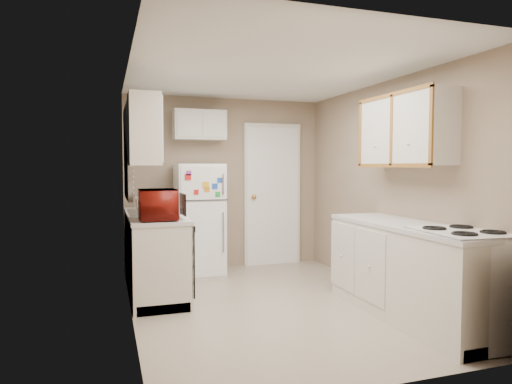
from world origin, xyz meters
name	(u,v)px	position (x,y,z in m)	size (l,w,h in m)	color
floor	(271,304)	(0.00, 0.00, 0.00)	(3.80, 3.80, 0.00)	#C3B29F
ceiling	(271,72)	(0.00, 0.00, 2.40)	(3.80, 3.80, 0.00)	white
wall_left	(130,192)	(-1.40, 0.00, 1.20)	(3.80, 3.80, 0.00)	gray
wall_right	(388,188)	(1.40, 0.00, 1.20)	(3.80, 3.80, 0.00)	gray
wall_back	(225,183)	(0.00, 1.90, 1.20)	(2.80, 2.80, 0.00)	gray
wall_front	(374,205)	(0.00, -1.90, 1.20)	(2.80, 2.80, 0.00)	gray
left_counter	(154,252)	(-1.10, 0.90, 0.45)	(0.60, 1.80, 0.90)	silver
dishwasher	(188,257)	(-0.81, 0.30, 0.49)	(0.03, 0.58, 0.72)	black
sink	(153,216)	(-1.10, 1.05, 0.86)	(0.54, 0.74, 0.16)	gray
microwave	(158,205)	(-1.11, 0.31, 1.05)	(0.30, 0.55, 0.37)	maroon
soap_bottle	(145,201)	(-1.15, 1.54, 1.00)	(0.10, 0.10, 0.22)	silver
window_blinds	(129,152)	(-1.36, 1.05, 1.60)	(0.10, 0.98, 1.08)	silver
upper_cabinet_left	(144,130)	(-1.25, 0.22, 1.80)	(0.30, 0.45, 0.70)	silver
refrigerator	(199,220)	(-0.45, 1.52, 0.74)	(0.61, 0.59, 1.47)	white
cabinet_over_fridge	(199,125)	(-0.40, 1.75, 2.00)	(0.70, 0.30, 0.40)	silver
interior_door	(272,195)	(0.70, 1.86, 1.02)	(0.86, 0.06, 2.08)	white
right_counter	(409,271)	(1.10, -0.80, 0.45)	(0.60, 2.00, 0.90)	silver
stove	(461,285)	(1.15, -1.42, 0.46)	(0.62, 0.76, 0.92)	white
upper_cabinet_right	(405,131)	(1.25, -0.50, 1.80)	(0.30, 1.20, 0.70)	silver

